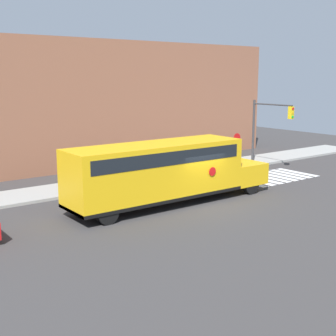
{
  "coord_description": "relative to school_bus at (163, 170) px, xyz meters",
  "views": [
    {
      "loc": [
        -14.97,
        -17.21,
        6.28
      ],
      "look_at": [
        -0.96,
        1.43,
        1.71
      ],
      "focal_mm": 50.0,
      "sensor_mm": 36.0,
      "label": 1
    }
  ],
  "objects": [
    {
      "name": "ground_plane",
      "position": [
        1.62,
        -0.93,
        -1.78
      ],
      "size": [
        60.0,
        60.0,
        0.0
      ],
      "primitive_type": "plane",
      "color": "#3A3838"
    },
    {
      "name": "school_bus",
      "position": [
        0.0,
        0.0,
        0.0
      ],
      "size": [
        11.31,
        2.57,
        3.11
      ],
      "color": "yellow",
      "rests_on": "ground"
    },
    {
      "name": "stop_sign",
      "position": [
        9.93,
        4.85,
        -0.2
      ],
      "size": [
        0.65,
        0.1,
        2.4
      ],
      "color": "#38383A",
      "rests_on": "ground"
    },
    {
      "name": "crosswalk_stripes",
      "position": [
        9.45,
        1.07,
        -1.77
      ],
      "size": [
        5.4,
        3.2,
        0.01
      ],
      "color": "white",
      "rests_on": "ground"
    },
    {
      "name": "traffic_light",
      "position": [
        11.21,
        3.3,
        1.37
      ],
      "size": [
        0.28,
        3.44,
        4.68
      ],
      "color": "#38383A",
      "rests_on": "ground"
    },
    {
      "name": "building_backdrop",
      "position": [
        1.62,
        12.07,
        2.61
      ],
      "size": [
        32.0,
        4.0,
        8.77
      ],
      "color": "#935B42",
      "rests_on": "ground"
    },
    {
      "name": "sidewalk_strip",
      "position": [
        1.62,
        5.57,
        -1.7
      ],
      "size": [
        44.0,
        3.0,
        0.15
      ],
      "color": "#9E9E99",
      "rests_on": "ground"
    }
  ]
}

